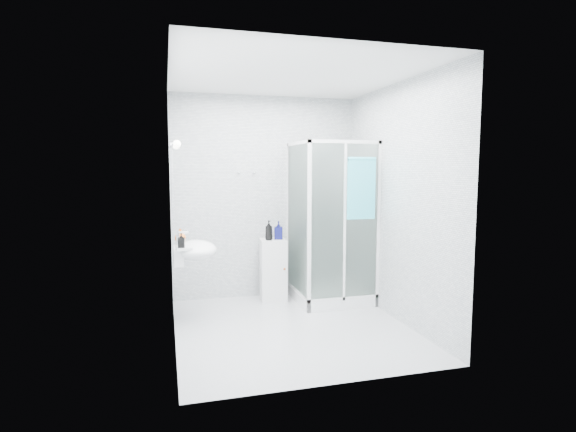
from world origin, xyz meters
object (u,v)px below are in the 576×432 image
object	(u,v)px
storage_cabinet	(273,270)
soap_dispenser_orange	(180,236)
soap_dispenser_black	(181,240)
shower_enclosure	(327,267)
hand_towel	(361,187)
shampoo_bottle_b	(278,230)
wall_basin	(193,250)
shampoo_bottle_a	(269,230)

from	to	relation	value
storage_cabinet	soap_dispenser_orange	distance (m)	1.36
soap_dispenser_black	shower_enclosure	bearing A→B (deg)	15.42
hand_towel	shampoo_bottle_b	xyz separation A→B (m)	(-0.82, 0.69, -0.57)
wall_basin	shampoo_bottle_a	size ratio (longest dim) A/B	2.26
soap_dispenser_orange	soap_dispenser_black	bearing A→B (deg)	-90.00
shower_enclosure	wall_basin	distance (m)	1.72
storage_cabinet	hand_towel	size ratio (longest dim) A/B	1.09
storage_cabinet	soap_dispenser_orange	world-z (taller)	soap_dispenser_orange
soap_dispenser_black	shampoo_bottle_a	bearing A→B (deg)	33.75
shower_enclosure	shampoo_bottle_a	bearing A→B (deg)	161.01
soap_dispenser_orange	soap_dispenser_black	size ratio (longest dim) A/B	1.02
shampoo_bottle_a	soap_dispenser_orange	xyz separation A→B (m)	(-1.09, -0.40, 0.03)
shampoo_bottle_b	soap_dispenser_black	size ratio (longest dim) A/B	1.53
shampoo_bottle_b	soap_dispenser_orange	distance (m)	1.31
soap_dispenser_orange	storage_cabinet	bearing A→B (deg)	21.18
hand_towel	shampoo_bottle_a	size ratio (longest dim) A/B	2.89
shampoo_bottle_b	soap_dispenser_black	distance (m)	1.45
storage_cabinet	hand_towel	xyz separation A→B (m)	(0.89, -0.68, 1.07)
storage_cabinet	shampoo_bottle_a	xyz separation A→B (m)	(-0.07, -0.05, 0.51)
storage_cabinet	shampoo_bottle_b	world-z (taller)	shampoo_bottle_b
storage_cabinet	shampoo_bottle_a	bearing A→B (deg)	-140.00
hand_towel	soap_dispenser_orange	bearing A→B (deg)	173.40
shower_enclosure	shampoo_bottle_a	world-z (taller)	shower_enclosure
storage_cabinet	soap_dispenser_black	xyz separation A→B (m)	(-1.16, -0.77, 0.55)
shower_enclosure	hand_towel	bearing A→B (deg)	-56.57
wall_basin	shampoo_bottle_b	size ratio (longest dim) A/B	2.45
shower_enclosure	wall_basin	xyz separation A→B (m)	(-1.66, -0.32, 0.35)
shampoo_bottle_a	soap_dispenser_orange	distance (m)	1.16
hand_towel	shampoo_bottle_a	distance (m)	1.28
wall_basin	soap_dispenser_black	distance (m)	0.26
shower_enclosure	soap_dispenser_orange	distance (m)	1.85
storage_cabinet	soap_dispenser_orange	bearing A→B (deg)	-153.24
hand_towel	shower_enclosure	bearing A→B (deg)	123.43
wall_basin	soap_dispenser_orange	size ratio (longest dim) A/B	3.68
shampoo_bottle_b	shampoo_bottle_a	bearing A→B (deg)	-159.42
storage_cabinet	shampoo_bottle_b	size ratio (longest dim) A/B	3.41
hand_towel	soap_dispenser_orange	world-z (taller)	hand_towel
wall_basin	soap_dispenser_orange	bearing A→B (deg)	129.33
storage_cabinet	hand_towel	bearing A→B (deg)	-32.06
shower_enclosure	soap_dispenser_black	xyz separation A→B (m)	(-1.78, -0.49, 0.49)
shower_enclosure	soap_dispenser_orange	world-z (taller)	shower_enclosure
shampoo_bottle_b	storage_cabinet	bearing A→B (deg)	-175.28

